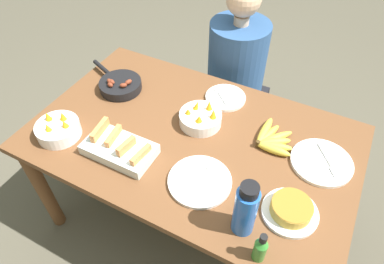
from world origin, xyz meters
TOP-DOWN VIEW (x-y plane):
  - ground_plane at (0.00, 0.00)m, footprint 14.00×14.00m
  - dining_table at (0.00, 0.00)m, footprint 1.51×0.94m
  - banana_bunch at (0.34, 0.13)m, footprint 0.17×0.21m
  - melon_tray at (-0.24, -0.24)m, footprint 0.32×0.18m
  - skillet at (-0.51, 0.13)m, footprint 0.37×0.22m
  - frittata_plate_center at (0.52, -0.19)m, footprint 0.22×0.22m
  - empty_plate_near_front at (0.03, 0.32)m, footprint 0.21×0.21m
  - empty_plate_far_left at (0.58, 0.12)m, footprint 0.27×0.27m
  - empty_plate_far_right at (0.15, -0.22)m, footprint 0.27×0.27m
  - fruit_bowl_mango at (-0.00, 0.10)m, footprint 0.20×0.20m
  - fruit_bowl_citrus at (-0.56, -0.28)m, footprint 0.20×0.20m
  - water_bottle at (0.38, -0.33)m, footprint 0.08×0.08m
  - hot_sauce_bottle at (0.47, -0.41)m, footprint 0.05×0.05m
  - person_figure at (-0.06, 0.72)m, footprint 0.39×0.39m

SIDE VIEW (x-z plane):
  - ground_plane at x=0.00m, z-range 0.00..0.00m
  - person_figure at x=-0.06m, z-range -0.11..1.05m
  - dining_table at x=0.00m, z-range 0.26..0.97m
  - empty_plate_far_right at x=0.15m, z-range 0.71..0.73m
  - empty_plate_far_left at x=0.58m, z-range 0.71..0.73m
  - empty_plate_near_front at x=0.03m, z-range 0.71..0.73m
  - banana_bunch at x=0.34m, z-range 0.71..0.75m
  - frittata_plate_center at x=0.52m, z-range 0.70..0.77m
  - skillet at x=-0.51m, z-range 0.70..0.78m
  - melon_tray at x=-0.24m, z-range 0.69..0.79m
  - fruit_bowl_mango at x=0.00m, z-range 0.69..0.80m
  - fruit_bowl_citrus at x=-0.56m, z-range 0.69..0.80m
  - hot_sauce_bottle at x=0.47m, z-range 0.70..0.85m
  - water_bottle at x=0.38m, z-range 0.70..0.96m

